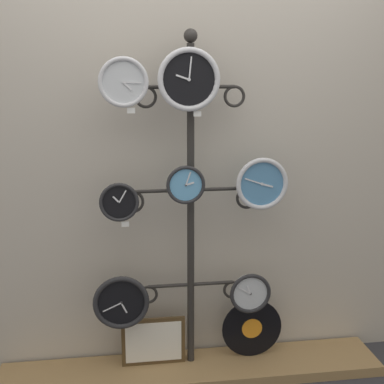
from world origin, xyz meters
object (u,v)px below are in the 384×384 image
(clock_middle_center, at_px, (186,185))
(clock_bottom_left, at_px, (121,302))
(clock_middle_left, at_px, (119,202))
(display_stand, at_px, (191,269))
(clock_bottom_right, at_px, (250,293))
(clock_top_center, at_px, (189,80))
(clock_middle_right, at_px, (262,184))
(vinyl_record, at_px, (252,328))
(clock_top_left, at_px, (123,82))
(picture_frame, at_px, (153,341))

(clock_middle_center, relative_size, clock_bottom_left, 0.68)
(clock_middle_left, bearing_deg, clock_bottom_left, -113.96)
(display_stand, distance_m, clock_bottom_right, 0.37)
(clock_top_center, height_order, clock_middle_right, clock_top_center)
(clock_top_center, relative_size, vinyl_record, 0.89)
(clock_bottom_left, relative_size, clock_bottom_right, 1.29)
(clock_top_left, relative_size, clock_bottom_left, 0.81)
(clock_top_center, bearing_deg, clock_bottom_left, -179.97)
(clock_bottom_left, height_order, picture_frame, clock_bottom_left)
(clock_top_left, distance_m, clock_middle_center, 0.62)
(clock_top_left, relative_size, clock_middle_center, 1.20)
(clock_middle_left, bearing_deg, clock_top_center, -2.21)
(clock_middle_left, xyz_separation_m, clock_middle_right, (0.77, -0.01, 0.08))
(clock_top_left, height_order, clock_bottom_left, clock_top_left)
(clock_top_center, distance_m, clock_middle_left, 0.73)
(clock_bottom_right, height_order, vinyl_record, clock_bottom_right)
(display_stand, bearing_deg, clock_middle_right, -12.74)
(clock_top_left, relative_size, picture_frame, 0.68)
(clock_bottom_right, xyz_separation_m, vinyl_record, (0.04, 0.07, -0.26))
(clock_middle_center, xyz_separation_m, clock_bottom_right, (0.37, 0.00, -0.64))
(clock_middle_left, xyz_separation_m, clock_bottom_left, (-0.01, -0.01, -0.56))
(clock_top_center, relative_size, clock_bottom_left, 1.04)
(clock_middle_left, bearing_deg, clock_top_left, -33.44)
(clock_top_left, xyz_separation_m, clock_middle_center, (0.31, 0.02, -0.53))
(clock_middle_center, height_order, clock_middle_right, clock_middle_right)
(clock_top_center, bearing_deg, display_stand, 76.58)
(display_stand, relative_size, clock_middle_center, 9.29)
(clock_middle_center, xyz_separation_m, picture_frame, (-0.18, 0.07, -0.94))
(clock_middle_center, distance_m, picture_frame, 0.96)
(picture_frame, bearing_deg, clock_middle_right, -7.21)
(display_stand, height_order, vinyl_record, display_stand)
(clock_middle_left, distance_m, clock_middle_center, 0.36)
(clock_middle_right, bearing_deg, clock_bottom_left, -179.57)
(clock_middle_left, relative_size, vinyl_record, 0.58)
(clock_top_center, relative_size, picture_frame, 0.88)
(clock_middle_center, height_order, clock_bottom_right, clock_middle_center)
(clock_top_left, bearing_deg, clock_middle_right, 1.37)
(clock_middle_left, relative_size, picture_frame, 0.57)
(clock_top_center, xyz_separation_m, clock_middle_right, (0.40, 0.01, -0.55))
(vinyl_record, bearing_deg, display_stand, 179.02)
(clock_middle_left, height_order, clock_bottom_left, clock_middle_left)
(display_stand, distance_m, picture_frame, 0.48)
(vinyl_record, bearing_deg, clock_bottom_right, -116.16)
(clock_top_left, xyz_separation_m, picture_frame, (0.13, 0.09, -1.47))
(clock_middle_center, relative_size, clock_bottom_right, 0.88)
(clock_middle_left, bearing_deg, clock_middle_center, -0.94)
(clock_bottom_left, bearing_deg, display_stand, 12.89)
(clock_middle_right, distance_m, vinyl_record, 0.90)
(clock_bottom_right, distance_m, picture_frame, 0.63)
(clock_top_left, height_order, clock_middle_left, clock_top_left)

